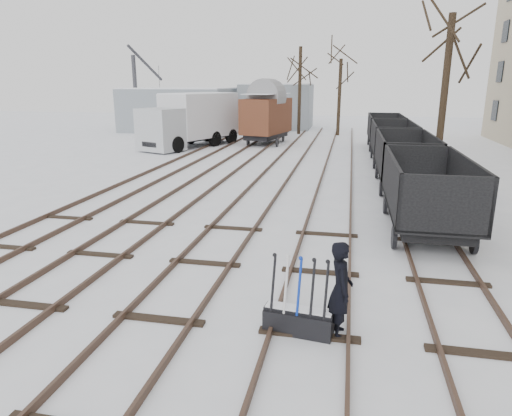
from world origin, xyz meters
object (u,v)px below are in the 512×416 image
(lorry, at_px, (191,120))
(crane, at_px, (138,109))
(ground_frame, at_px, (298,319))
(worker, at_px, (341,289))
(freight_wagon_a, at_px, (426,203))
(panel_van, at_px, (265,126))
(box_van_wagon, at_px, (266,115))

(lorry, height_order, crane, crane)
(ground_frame, xyz_separation_m, worker, (0.75, 0.10, 0.64))
(freight_wagon_a, xyz_separation_m, panel_van, (-9.78, 24.92, 0.03))
(ground_frame, distance_m, freight_wagon_a, 7.69)
(worker, relative_size, crane, 0.23)
(lorry, relative_size, crane, 1.10)
(lorry, distance_m, panel_van, 8.66)
(ground_frame, xyz_separation_m, freight_wagon_a, (3.22, 6.96, 0.62))
(ground_frame, bearing_deg, panel_van, 109.07)
(lorry, xyz_separation_m, crane, (-9.17, 10.36, 0.13))
(freight_wagon_a, distance_m, box_van_wagon, 22.04)
(ground_frame, height_order, crane, crane)
(ground_frame, relative_size, lorry, 0.17)
(box_van_wagon, height_order, lorry, lorry)
(freight_wagon_a, xyz_separation_m, crane, (-23.00, 27.70, 1.21))
(ground_frame, bearing_deg, worker, 15.03)
(panel_van, bearing_deg, box_van_wagon, -54.97)
(freight_wagon_a, relative_size, crane, 0.72)
(worker, height_order, freight_wagon_a, freight_wagon_a)
(box_van_wagon, distance_m, panel_van, 5.01)
(ground_frame, bearing_deg, crane, 127.15)
(box_van_wagon, distance_m, lorry, 5.80)
(box_van_wagon, bearing_deg, panel_van, 114.25)
(panel_van, bearing_deg, lorry, -95.01)
(freight_wagon_a, xyz_separation_m, box_van_wagon, (-8.78, 20.18, 1.30))
(panel_van, height_order, crane, crane)
(crane, bearing_deg, panel_van, 6.90)
(worker, height_order, box_van_wagon, box_van_wagon)
(panel_van, bearing_deg, freight_wagon_a, -45.50)
(worker, relative_size, panel_van, 0.41)
(ground_frame, relative_size, freight_wagon_a, 0.26)
(worker, distance_m, box_van_wagon, 27.79)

